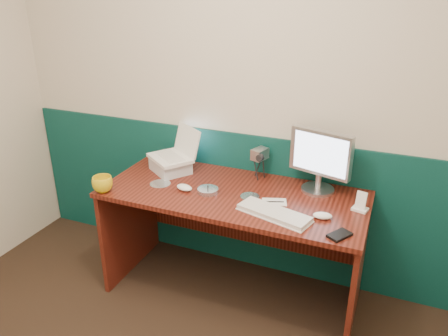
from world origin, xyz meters
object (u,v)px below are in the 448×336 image
at_px(laptop, 169,143).
at_px(keyboard, 274,214).
at_px(monitor, 320,162).
at_px(mug, 102,184).
at_px(desk, 233,244).
at_px(camcorder, 259,165).

relative_size(laptop, keyboard, 0.70).
xyz_separation_m(monitor, mug, (-1.21, -0.51, -0.14)).
bearing_deg(mug, desk, 21.65).
relative_size(laptop, mug, 2.29).
xyz_separation_m(desk, laptop, (-0.51, 0.13, 0.58)).
relative_size(monitor, keyboard, 0.93).
bearing_deg(desk, keyboard, -30.63).
distance_m(monitor, keyboard, 0.47).
bearing_deg(laptop, monitor, 39.99).
xyz_separation_m(monitor, camcorder, (-0.39, 0.04, -0.10)).
distance_m(desk, laptop, 0.78).
height_order(monitor, camcorder, monitor).
bearing_deg(laptop, camcorder, 47.43).
bearing_deg(monitor, keyboard, -95.90).
xyz_separation_m(desk, monitor, (0.47, 0.22, 0.57)).
height_order(monitor, keyboard, monitor).
distance_m(desk, monitor, 0.77).
bearing_deg(monitor, desk, -139.43).
bearing_deg(monitor, mug, -141.25).
bearing_deg(keyboard, camcorder, 133.51).
bearing_deg(desk, laptop, 165.43).
bearing_deg(camcorder, mug, -126.89).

